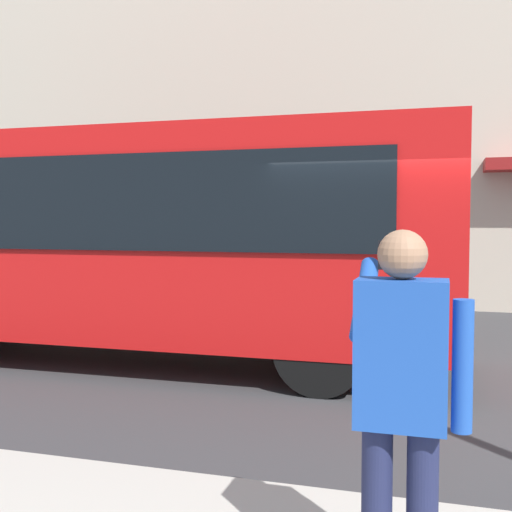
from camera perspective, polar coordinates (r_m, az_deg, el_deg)
name	(u,v)px	position (r m, az deg, el deg)	size (l,w,h in m)	color
ground_plane	(394,382)	(7.73, 12.29, -11.02)	(60.00, 60.00, 0.00)	#38383A
building_facade_far	(421,30)	(14.86, 14.68, 19.09)	(28.00, 1.55, 12.00)	beige
red_bus	(118,236)	(8.85, -12.37, 1.78)	(9.05, 2.54, 3.08)	red
pedestrian_photographer	(402,388)	(2.95, 13.00, -11.54)	(0.53, 0.52, 1.70)	#1E2347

